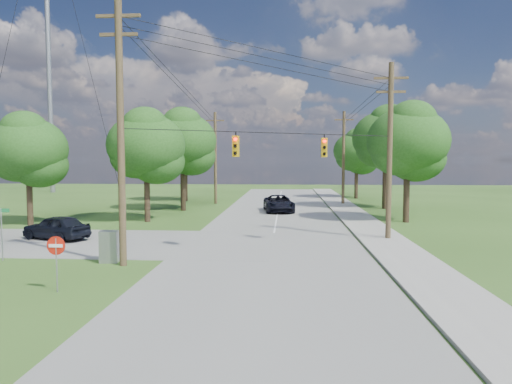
# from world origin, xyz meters

# --- Properties ---
(ground) EXTENTS (140.00, 140.00, 0.00)m
(ground) POSITION_xyz_m (0.00, 0.00, 0.00)
(ground) COLOR #32541C
(ground) RESTS_ON ground
(main_road) EXTENTS (10.00, 100.00, 0.03)m
(main_road) POSITION_xyz_m (2.00, 5.00, 0.01)
(main_road) COLOR gray
(main_road) RESTS_ON ground
(sidewalk_east) EXTENTS (2.60, 100.00, 0.12)m
(sidewalk_east) POSITION_xyz_m (8.70, 5.00, 0.06)
(sidewalk_east) COLOR #A7A59C
(sidewalk_east) RESTS_ON ground
(pole_sw) EXTENTS (2.00, 0.32, 12.00)m
(pole_sw) POSITION_xyz_m (-4.60, 0.40, 6.23)
(pole_sw) COLOR brown
(pole_sw) RESTS_ON ground
(pole_ne) EXTENTS (2.00, 0.32, 10.50)m
(pole_ne) POSITION_xyz_m (8.90, 8.00, 5.47)
(pole_ne) COLOR brown
(pole_ne) RESTS_ON ground
(pole_north_e) EXTENTS (2.00, 0.32, 10.00)m
(pole_north_e) POSITION_xyz_m (8.90, 30.00, 5.13)
(pole_north_e) COLOR brown
(pole_north_e) RESTS_ON ground
(pole_north_w) EXTENTS (2.00, 0.32, 10.00)m
(pole_north_w) POSITION_xyz_m (-5.00, 30.00, 5.13)
(pole_north_w) COLOR brown
(pole_north_w) RESTS_ON ground
(power_lines) EXTENTS (13.93, 29.62, 4.93)m
(power_lines) POSITION_xyz_m (1.50, 11.54, 9.15)
(power_lines) COLOR black
(power_lines) RESTS_ON ground
(traffic_signals) EXTENTS (4.91, 3.27, 1.05)m
(traffic_signals) POSITION_xyz_m (2.55, 4.43, 5.50)
(traffic_signals) COLOR #C6960B
(traffic_signals) RESTS_ON ground
(radio_mast) EXTENTS (0.70, 0.70, 45.00)m
(radio_mast) POSITION_xyz_m (-32.00, 46.00, 22.50)
(radio_mast) COLOR gray
(radio_mast) RESTS_ON ground
(tree_w_near) EXTENTS (6.00, 6.00, 8.40)m
(tree_w_near) POSITION_xyz_m (-8.00, 15.00, 5.92)
(tree_w_near) COLOR #3C2D1E
(tree_w_near) RESTS_ON ground
(tree_w_mid) EXTENTS (6.40, 6.40, 9.22)m
(tree_w_mid) POSITION_xyz_m (-7.00, 23.00, 6.58)
(tree_w_mid) COLOR #3C2D1E
(tree_w_mid) RESTS_ON ground
(tree_w_far) EXTENTS (6.00, 6.00, 8.73)m
(tree_w_far) POSITION_xyz_m (-9.00, 33.00, 6.25)
(tree_w_far) COLOR #3C2D1E
(tree_w_far) RESTS_ON ground
(tree_e_near) EXTENTS (6.20, 6.20, 8.81)m
(tree_e_near) POSITION_xyz_m (12.00, 16.00, 6.25)
(tree_e_near) COLOR #3C2D1E
(tree_e_near) RESTS_ON ground
(tree_e_mid) EXTENTS (6.60, 6.60, 9.64)m
(tree_e_mid) POSITION_xyz_m (12.50, 26.00, 6.91)
(tree_e_mid) COLOR #3C2D1E
(tree_e_mid) RESTS_ON ground
(tree_e_far) EXTENTS (5.80, 5.80, 8.32)m
(tree_e_far) POSITION_xyz_m (11.50, 38.00, 5.92)
(tree_e_far) COLOR #3C2D1E
(tree_e_far) RESTS_ON ground
(tree_cross_n) EXTENTS (5.60, 5.60, 7.91)m
(tree_cross_n) POSITION_xyz_m (-16.00, 12.50, 5.59)
(tree_cross_n) COLOR #3C2D1E
(tree_cross_n) RESTS_ON ground
(car_cross_dark) EXTENTS (4.67, 3.21, 1.48)m
(car_cross_dark) POSITION_xyz_m (-10.99, 6.67, 0.77)
(car_cross_dark) COLOR black
(car_cross_dark) RESTS_ON cross_road
(car_main_north) EXTENTS (3.19, 5.78, 1.53)m
(car_main_north) POSITION_xyz_m (2.09, 22.40, 0.80)
(car_main_north) COLOR black
(car_main_north) RESTS_ON main_road
(control_cabinet) EXTENTS (0.88, 0.67, 1.49)m
(control_cabinet) POSITION_xyz_m (-5.48, 1.00, 0.74)
(control_cabinet) COLOR gray
(control_cabinet) RESTS_ON ground
(do_not_enter_sign) EXTENTS (0.68, 0.08, 2.05)m
(do_not_enter_sign) POSITION_xyz_m (-5.49, -3.87, 1.52)
(do_not_enter_sign) COLOR gray
(do_not_enter_sign) RESTS_ON ground
(street_name_sign) EXTENTS (0.74, 0.17, 2.51)m
(street_name_sign) POSITION_xyz_m (-10.71, 1.00, 1.61)
(street_name_sign) COLOR gray
(street_name_sign) RESTS_ON ground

